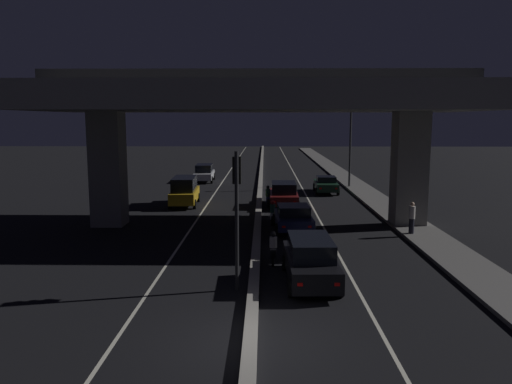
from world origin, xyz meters
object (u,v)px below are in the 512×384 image
motorcycle_white_filtering_mid (273,214)px  pedestrian_on_sidewalk (412,218)px  car_taxi_yellow_lead_oncoming (185,191)px  street_lamp (347,141)px  car_dark_green_fourth (326,184)px  car_dark_red_third (284,194)px  car_black_lead (310,260)px  car_dark_blue_second (293,217)px  motorcycle_blue_filtering_far (268,197)px  car_white_second_oncoming (204,173)px  traffic_light_left_of_median (237,196)px  motorcycle_black_filtering_near (273,249)px

motorcycle_white_filtering_mid → pedestrian_on_sidewalk: size_ratio=1.09×
car_taxi_yellow_lead_oncoming → motorcycle_white_filtering_mid: 8.68m
street_lamp → motorcycle_white_filtering_mid: street_lamp is taller
car_dark_green_fourth → pedestrian_on_sidewalk: (2.57, -15.54, 0.29)m
car_dark_red_third → pedestrian_on_sidewalk: pedestrian_on_sidewalk is taller
car_black_lead → car_taxi_yellow_lead_oncoming: (-7.38, 16.86, 0.17)m
car_taxi_yellow_lead_oncoming → pedestrian_on_sidewalk: car_taxi_yellow_lead_oncoming is taller
car_dark_blue_second → motorcycle_blue_filtering_far: 8.20m
street_lamp → car_white_second_oncoming: bearing=161.2°
traffic_light_left_of_median → motorcycle_blue_filtering_far: traffic_light_left_of_median is taller
traffic_light_left_of_median → motorcycle_black_filtering_near: 4.61m
traffic_light_left_of_median → street_lamp: street_lamp is taller
car_dark_blue_second → pedestrian_on_sidewalk: 6.21m
pedestrian_on_sidewalk → traffic_light_left_of_median: bearing=-136.1°
car_black_lead → car_dark_blue_second: bearing=-0.6°
car_dark_blue_second → car_dark_green_fourth: size_ratio=0.96×
motorcycle_blue_filtering_far → street_lamp: bearing=-38.0°
motorcycle_black_filtering_near → pedestrian_on_sidewalk: bearing=-53.9°
car_dark_blue_second → motorcycle_white_filtering_mid: car_dark_blue_second is taller
car_dark_blue_second → motorcycle_black_filtering_near: car_dark_blue_second is taller
car_taxi_yellow_lead_oncoming → motorcycle_white_filtering_mid: car_taxi_yellow_lead_oncoming is taller
traffic_light_left_of_median → motorcycle_black_filtering_near: size_ratio=2.90×
car_black_lead → car_taxi_yellow_lead_oncoming: 18.41m
car_dark_blue_second → car_dark_red_third: car_dark_red_third is taller
car_black_lead → motorcycle_black_filtering_near: 2.99m
car_dark_blue_second → motorcycle_blue_filtering_far: size_ratio=2.21×
traffic_light_left_of_median → car_black_lead: size_ratio=1.06×
street_lamp → motorcycle_black_filtering_near: size_ratio=4.10×
traffic_light_left_of_median → car_dark_blue_second: size_ratio=1.23×
car_dark_blue_second → car_dark_red_third: (-0.22, 8.01, 0.11)m
car_taxi_yellow_lead_oncoming → pedestrian_on_sidewalk: bearing=52.6°
car_taxi_yellow_lead_oncoming → motorcycle_black_filtering_near: size_ratio=2.73×
car_dark_blue_second → car_dark_green_fourth: (3.54, 14.42, -0.06)m
street_lamp → motorcycle_blue_filtering_far: (-7.04, -9.34, -3.58)m
car_taxi_yellow_lead_oncoming → motorcycle_blue_filtering_far: (5.91, -0.07, -0.44)m
traffic_light_left_of_median → motorcycle_black_filtering_near: (1.35, 3.40, -2.81)m
street_lamp → car_black_lead: size_ratio=1.50×
car_taxi_yellow_lead_oncoming → motorcycle_white_filtering_mid: size_ratio=2.60×
car_dark_green_fourth → motorcycle_blue_filtering_far: (-4.86, -6.33, -0.09)m
car_white_second_oncoming → motorcycle_black_filtering_near: bearing=11.0°
street_lamp → motorcycle_white_filtering_mid: (-6.80, -15.37, -3.61)m
motorcycle_blue_filtering_far → pedestrian_on_sidewalk: 11.84m
traffic_light_left_of_median → pedestrian_on_sidewalk: traffic_light_left_of_median is taller
motorcycle_white_filtering_mid → car_dark_blue_second: bearing=-148.8°
car_white_second_oncoming → motorcycle_white_filtering_mid: 20.89m
traffic_light_left_of_median → car_taxi_yellow_lead_oncoming: bearing=104.9°
car_dark_red_third → motorcycle_white_filtering_mid: bearing=172.1°
car_dark_red_third → pedestrian_on_sidewalk: size_ratio=2.78×
traffic_light_left_of_median → car_taxi_yellow_lead_oncoming: (-4.70, 17.60, -2.33)m
car_dark_red_third → motorcycle_blue_filtering_far: (-1.11, 0.08, -0.26)m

